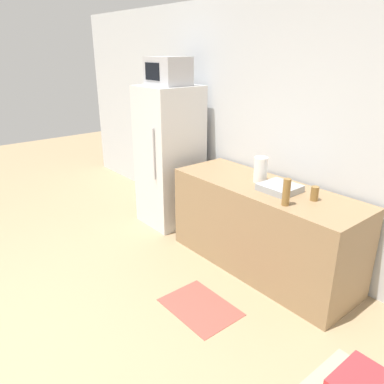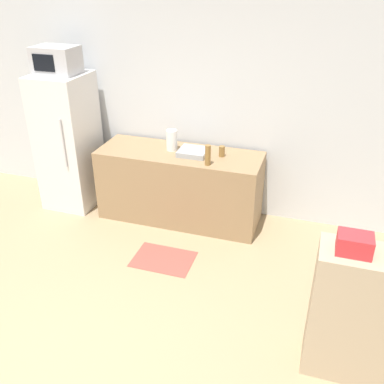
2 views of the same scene
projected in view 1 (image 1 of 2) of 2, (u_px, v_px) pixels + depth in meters
The scene contains 9 objects.
wall_back at pixel (282, 133), 3.74m from camera, with size 8.00×0.06×2.60m, color silver.
refrigerator at pixel (170, 157), 4.57m from camera, with size 0.62×0.68×1.69m.
microwave at pixel (168, 71), 4.21m from camera, with size 0.49×0.36×0.31m.
counter at pixel (262, 227), 3.69m from camera, with size 1.94×0.68×0.87m, color #937551.
sink_basin at pixel (280, 188), 3.39m from camera, with size 0.33×0.31×0.06m, color #9EA3A8.
bottle_tall at pixel (286, 192), 3.06m from camera, with size 0.06×0.06×0.23m, color olive.
bottle_short at pixel (315, 193), 3.17m from camera, with size 0.07×0.07×0.12m, color olive.
paper_towel_roll at pixel (261, 170), 3.59m from camera, with size 0.13×0.13×0.25m, color white.
kitchen_rug at pixel (200, 307), 3.22m from camera, with size 0.65×0.47×0.01m, color #99473D.
Camera 1 is at (2.29, 0.04, 2.09)m, focal length 35.00 mm.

